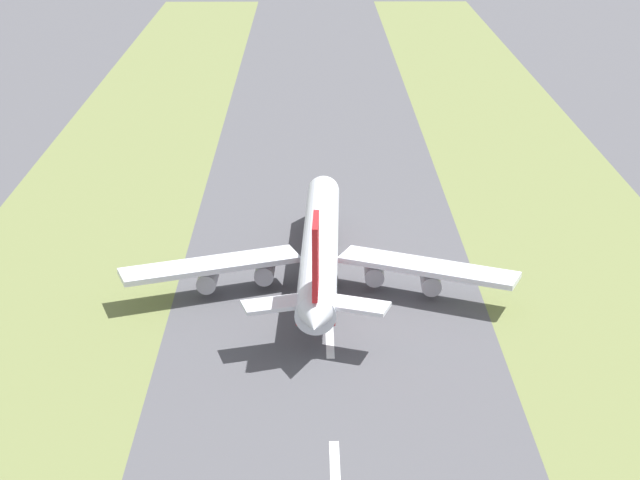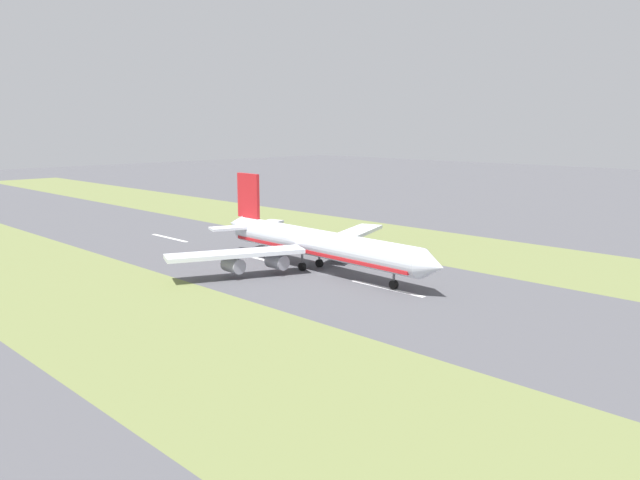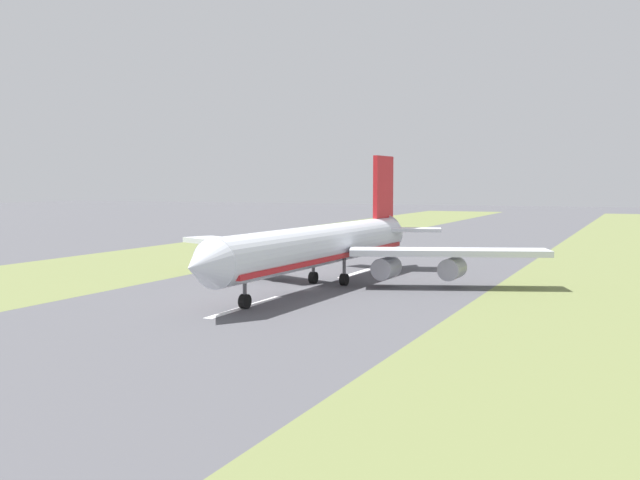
% 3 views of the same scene
% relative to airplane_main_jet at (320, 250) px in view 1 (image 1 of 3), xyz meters
% --- Properties ---
extents(ground_plane, '(800.00, 800.00, 0.00)m').
position_rel_airplane_main_jet_xyz_m(ground_plane, '(1.31, 4.58, -6.02)').
color(ground_plane, '#4C4C51').
extents(grass_median_west, '(40.00, 600.00, 0.01)m').
position_rel_airplane_main_jet_xyz_m(grass_median_west, '(-43.69, 4.58, -6.02)').
color(grass_median_west, olive).
rests_on(grass_median_west, ground).
extents(grass_median_east, '(40.00, 600.00, 0.01)m').
position_rel_airplane_main_jet_xyz_m(grass_median_east, '(46.31, 4.58, -6.02)').
color(grass_median_east, olive).
rests_on(grass_median_east, ground).
extents(centreline_dash_mid, '(1.20, 18.00, 0.01)m').
position_rel_airplane_main_jet_xyz_m(centreline_dash_mid, '(1.31, -18.10, -6.01)').
color(centreline_dash_mid, silver).
rests_on(centreline_dash_mid, ground).
extents(centreline_dash_far, '(1.20, 18.00, 0.01)m').
position_rel_airplane_main_jet_xyz_m(centreline_dash_far, '(1.31, 21.90, -6.01)').
color(centreline_dash_far, silver).
rests_on(centreline_dash_far, ground).
extents(airplane_main_jet, '(64.10, 67.15, 20.20)m').
position_rel_airplane_main_jet_xyz_m(airplane_main_jet, '(0.00, 0.00, 0.00)').
color(airplane_main_jet, silver).
rests_on(airplane_main_jet, ground).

